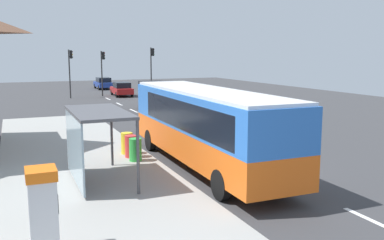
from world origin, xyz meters
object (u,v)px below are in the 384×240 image
Objects in this scene: recycling_bin_red at (131,146)px; recycling_bin_yellow at (127,143)px; bus at (205,123)px; traffic_light_near_side at (152,64)px; traffic_light_median at (103,66)px; recycling_bin_green at (135,150)px; ticket_machine at (43,209)px; white_van at (158,94)px; bus_shelter at (90,128)px; sedan_far at (122,89)px; traffic_light_far_side at (70,66)px; sedan_near at (103,83)px.

recycling_bin_red is 1.00× the size of recycling_bin_yellow.
traffic_light_near_side is at bearing 76.22° from bus.
recycling_bin_red is at bearing -99.09° from traffic_light_median.
traffic_light_median is (4.60, 29.46, 2.61)m from recycling_bin_green.
ticket_machine is at bearing -111.53° from traffic_light_near_side.
white_van reaches higher than ticket_machine.
recycling_bin_red is 28.98m from traffic_light_near_side.
recycling_bin_red is at bearing -90.00° from recycling_bin_yellow.
traffic_light_median is 1.23× the size of bus_shelter.
bus is 3.54m from recycling_bin_red.
traffic_light_far_side reaches higher than sedan_far.
traffic_light_far_side is at bearing 81.72° from ticket_machine.
sedan_near is 2.27× the size of ticket_machine.
traffic_light_near_side reaches higher than bus.
sedan_far is at bearing -90.01° from sedan_near.
sedan_near is 38.03m from recycling_bin_yellow.
sedan_near is 4.64× the size of recycling_bin_yellow.
recycling_bin_green and recycling_bin_red have the same top height.
recycling_bin_yellow is (4.11, 8.54, -0.52)m from ticket_machine.
ticket_machine is 8.86m from recycling_bin_red.
ticket_machine is at bearing -111.17° from bus_shelter.
white_van is 1.31× the size of bus_shelter.
traffic_light_far_side is at bearing 83.88° from bus_shelter.
sedan_near is 11.78m from traffic_light_near_side.
traffic_light_near_side is at bearing 68.47° from ticket_machine.
recycling_bin_green is at bearing -92.20° from traffic_light_far_side.
bus is 31.09m from traffic_light_median.
recycling_bin_green is (4.11, 7.14, -0.52)m from ticket_machine.
recycling_bin_yellow is 27.42m from traffic_light_far_side.
recycling_bin_green is at bearing -109.19° from traffic_light_near_side.
sedan_near is 0.88× the size of traffic_light_far_side.
bus is at bearing 40.39° from ticket_machine.
white_van is (3.91, 17.52, -0.50)m from bus.
recycling_bin_red is at bearing 138.27° from bus.
bus_shelter reaches higher than white_van.
recycling_bin_yellow is at bearing 130.44° from bus.
sedan_near is at bearing 89.99° from sedan_far.
ticket_machine is at bearing -115.73° from recycling_bin_yellow.
traffic_light_median is at bearing 12.87° from traffic_light_far_side.
bus_shelter is (-2.21, -2.93, 1.44)m from recycling_bin_red.
traffic_light_far_side is at bearing -117.88° from sedan_near.
ticket_machine reaches higher than sedan_far.
sedan_far is at bearing 77.00° from recycling_bin_red.
bus reaches higher than white_van.
ticket_machine is 2.04× the size of recycling_bin_red.
recycling_bin_red is at bearing 90.00° from recycling_bin_green.
traffic_light_far_side is 3.59m from traffic_light_median.
sedan_near is 1.10× the size of bus_shelter.
sedan_near is at bearing 80.34° from recycling_bin_red.
bus_shelter is at bearing -105.66° from sedan_far.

